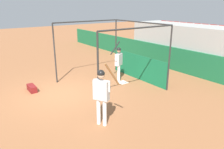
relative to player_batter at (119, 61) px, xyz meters
The scene contains 8 objects.
ground_plane 3.35m from the player_batter, 91.30° to the right, with size 60.00×60.00×0.00m, color #935B38.
outfield_wall 3.89m from the player_batter, 91.06° to the left, with size 24.00×0.12×1.37m.
bleacher_section 5.14m from the player_batter, 90.80° to the left, with size 6.50×2.40×2.65m.
batting_cage 0.56m from the player_batter, 45.39° to the left, with size 4.05×3.81×2.99m.
home_plate 1.12m from the player_batter, ahead, with size 0.44×0.44×0.02m.
player_batter is the anchor object (origin of this frame).
player_waiting 4.40m from the player_batter, 44.36° to the right, with size 0.69×0.69×2.21m.
equipment_bag 4.36m from the player_batter, 105.84° to the right, with size 0.70×0.28×0.28m.
Camera 1 is at (8.60, -3.35, 3.83)m, focal length 35.00 mm.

